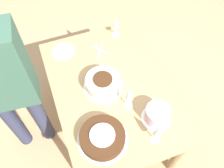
{
  "coord_description": "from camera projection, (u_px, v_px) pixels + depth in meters",
  "views": [
    {
      "loc": [
        0.94,
        -0.35,
        2.31
      ],
      "look_at": [
        0.0,
        0.0,
        0.78
      ],
      "focal_mm": 40.0,
      "sensor_mm": 36.0,
      "label": 1
    }
  ],
  "objects": [
    {
      "name": "cake_back_decorated",
      "position": [
        157.0,
        115.0,
        1.68
      ],
      "size": [
        0.21,
        0.21,
        0.12
      ],
      "color": "white",
      "rests_on": "dining_table"
    },
    {
      "name": "fork_pile",
      "position": [
        99.0,
        50.0,
        2.07
      ],
      "size": [
        0.19,
        0.12,
        0.01
      ],
      "color": "silver",
      "rests_on": "dining_table"
    },
    {
      "name": "wine_glass_far",
      "position": [
        129.0,
        95.0,
        1.66
      ],
      "size": [
        0.07,
        0.07,
        0.23
      ],
      "color": "silver",
      "rests_on": "dining_table"
    },
    {
      "name": "cake_center_white",
      "position": [
        103.0,
        83.0,
        1.83
      ],
      "size": [
        0.3,
        0.3,
        0.11
      ],
      "color": "white",
      "rests_on": "dining_table"
    },
    {
      "name": "wine_glass_extra",
      "position": [
        116.0,
        24.0,
        2.06
      ],
      "size": [
        0.07,
        0.07,
        0.19
      ],
      "color": "silver",
      "rests_on": "dining_table"
    },
    {
      "name": "dining_table",
      "position": [
        112.0,
        96.0,
        1.97
      ],
      "size": [
        1.24,
        0.87,
        0.73
      ],
      "color": "tan",
      "rests_on": "ground_plane"
    },
    {
      "name": "cake_front_chocolate",
      "position": [
        103.0,
        137.0,
        1.62
      ],
      "size": [
        0.34,
        0.34,
        0.09
      ],
      "color": "white",
      "rests_on": "dining_table"
    },
    {
      "name": "person_cutting",
      "position": [
        3.0,
        83.0,
        1.64
      ],
      "size": [
        0.26,
        0.42,
        1.57
      ],
      "rotation": [
        0.0,
        0.0,
        1.47
      ],
      "color": "#2D334C",
      "rests_on": "ground_plane"
    },
    {
      "name": "ground_plane",
      "position": [
        112.0,
        127.0,
        2.48
      ],
      "size": [
        12.0,
        12.0,
        0.0
      ],
      "primitive_type": "plane",
      "color": "tan"
    },
    {
      "name": "dessert_plate_left",
      "position": [
        63.0,
        51.0,
        2.06
      ],
      "size": [
        0.19,
        0.19,
        0.01
      ],
      "color": "silver",
      "rests_on": "dining_table"
    },
    {
      "name": "wine_glass_near",
      "position": [
        158.0,
        131.0,
        1.53
      ],
      "size": [
        0.06,
        0.06,
        0.21
      ],
      "color": "silver",
      "rests_on": "dining_table"
    }
  ]
}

